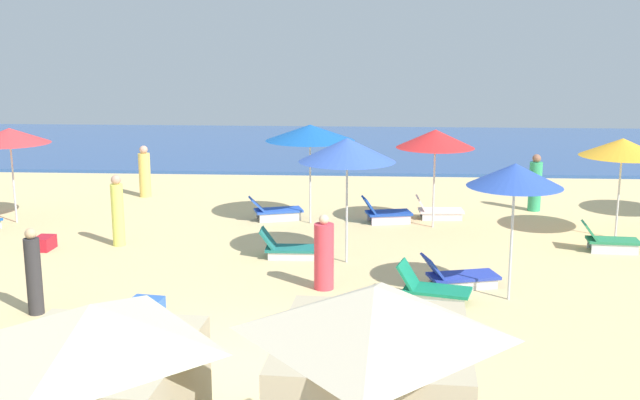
# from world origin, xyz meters

# --- Properties ---
(ground_plane) EXTENTS (60.00, 60.00, 0.00)m
(ground_plane) POSITION_xyz_m (0.00, 0.00, 0.00)
(ground_plane) COLOR #E7C787
(ocean) EXTENTS (60.00, 13.67, 0.12)m
(ocean) POSITION_xyz_m (0.00, 23.16, 0.06)
(ocean) COLOR #2C5194
(ocean) RESTS_ON ground_plane
(umbrella_1) EXTENTS (2.06, 2.06, 2.52)m
(umbrella_1) POSITION_xyz_m (7.84, 8.20, 2.30)
(umbrella_1) COLOR silver
(umbrella_1) RESTS_ON ground_plane
(lounge_chair_1_0) EXTENTS (1.34, 0.68, 0.69)m
(lounge_chair_1_0) POSITION_xyz_m (7.29, 6.96, 0.27)
(lounge_chair_1_0) COLOR silver
(lounge_chair_1_0) RESTS_ON ground_plane
(umbrella_2) EXTENTS (2.03, 2.03, 2.60)m
(umbrella_2) POSITION_xyz_m (3.35, 9.05, 2.36)
(umbrella_2) COLOR silver
(umbrella_2) RESTS_ON ground_plane
(lounge_chair_2_0) EXTENTS (1.41, 0.90, 0.72)m
(lounge_chair_2_0) POSITION_xyz_m (2.10, 9.49, 0.27)
(lounge_chair_2_0) COLOR silver
(lounge_chair_2_0) RESTS_ON ground_plane
(lounge_chair_2_1) EXTENTS (1.33, 0.68, 0.63)m
(lounge_chair_2_1) POSITION_xyz_m (3.56, 10.04, 0.23)
(lounge_chair_2_1) COLOR silver
(lounge_chair_2_1) RESTS_ON ground_plane
(umbrella_3) EXTENTS (2.10, 2.10, 2.57)m
(umbrella_3) POSITION_xyz_m (-7.88, 8.89, 2.36)
(umbrella_3) COLOR silver
(umbrella_3) RESTS_ON ground_plane
(umbrella_4) EXTENTS (1.80, 1.80, 2.67)m
(umbrella_4) POSITION_xyz_m (4.37, 3.41, 2.45)
(umbrella_4) COLOR silver
(umbrella_4) RESTS_ON ground_plane
(lounge_chair_4_0) EXTENTS (1.51, 0.99, 0.72)m
(lounge_chair_4_0) POSITION_xyz_m (2.86, 3.29, 0.24)
(lounge_chair_4_0) COLOR silver
(lounge_chair_4_0) RESTS_ON ground_plane
(lounge_chair_4_1) EXTENTS (1.65, 1.01, 0.68)m
(lounge_chair_4_1) POSITION_xyz_m (3.46, 4.12, 0.24)
(lounge_chair_4_1) COLOR silver
(lounge_chair_4_1) RESTS_ON ground_plane
(umbrella_5) EXTENTS (2.37, 2.37, 2.67)m
(umbrella_5) POSITION_xyz_m (0.08, 9.30, 2.46)
(umbrella_5) COLOR silver
(umbrella_5) RESTS_ON ground_plane
(lounge_chair_5_0) EXTENTS (1.55, 1.02, 0.65)m
(lounge_chair_5_0) POSITION_xyz_m (-0.92, 9.63, 0.26)
(lounge_chair_5_0) COLOR silver
(lounge_chair_5_0) RESTS_ON ground_plane
(umbrella_6) EXTENTS (2.14, 2.14, 2.81)m
(umbrella_6) POSITION_xyz_m (1.16, 5.71, 2.55)
(umbrella_6) COLOR silver
(umbrella_6) RESTS_ON ground_plane
(lounge_chair_6_0) EXTENTS (1.51, 0.64, 0.67)m
(lounge_chair_6_0) POSITION_xyz_m (-0.13, 6.02, 0.23)
(lounge_chair_6_0) COLOR silver
(lounge_chair_6_0) RESTS_ON ground_plane
(beachgoer_0) EXTENTS (0.47, 0.47, 1.54)m
(beachgoer_0) POSITION_xyz_m (0.76, 3.84, 0.70)
(beachgoer_0) COLOR #E63E4D
(beachgoer_0) RESTS_ON ground_plane
(beachgoer_2) EXTENTS (0.43, 0.43, 1.61)m
(beachgoer_2) POSITION_xyz_m (-5.32, 12.41, 0.75)
(beachgoer_2) COLOR #F4D163
(beachgoer_2) RESTS_ON ground_plane
(beachgoer_4) EXTENTS (0.29, 0.29, 1.62)m
(beachgoer_4) POSITION_xyz_m (-4.45, 2.10, 0.77)
(beachgoer_4) COLOR #312F31
(beachgoer_4) RESTS_ON ground_plane
(beachgoer_5) EXTENTS (0.41, 0.41, 1.65)m
(beachgoer_5) POSITION_xyz_m (6.42, 11.18, 0.77)
(beachgoer_5) COLOR #34A86C
(beachgoer_5) RESTS_ON ground_plane
(beachgoer_6) EXTENTS (0.40, 0.40, 1.74)m
(beachgoer_6) POSITION_xyz_m (-4.37, 6.78, 0.84)
(beachgoer_6) COLOR #E8EE63
(beachgoer_6) RESTS_ON ground_plane
(cooler_box_0) EXTENTS (0.41, 0.59, 0.32)m
(cooler_box_0) POSITION_xyz_m (-6.04, 6.31, 0.16)
(cooler_box_0) COLOR red
(cooler_box_0) RESTS_ON ground_plane
(cooler_box_2) EXTENTS (0.61, 0.46, 0.43)m
(cooler_box_2) POSITION_xyz_m (-2.30, 1.84, 0.22)
(cooler_box_2) COLOR blue
(cooler_box_2) RESTS_ON ground_plane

